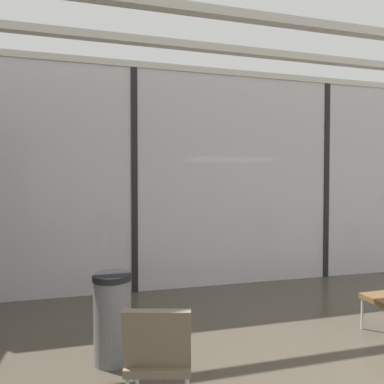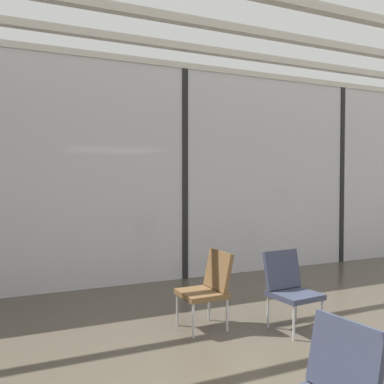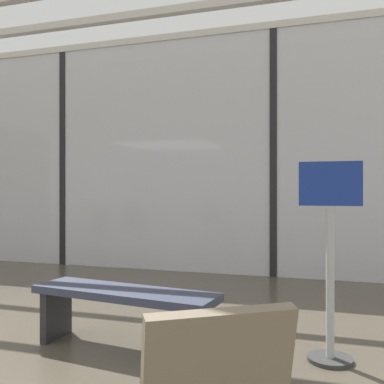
% 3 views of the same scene
% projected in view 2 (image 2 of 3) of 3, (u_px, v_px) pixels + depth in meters
% --- Properties ---
extents(glass_curtain_wall, '(14.00, 0.08, 3.56)m').
position_uv_depth(glass_curtain_wall, '(184.00, 174.00, 7.10)').
color(glass_curtain_wall, silver).
rests_on(glass_curtain_wall, ground).
extents(window_mullion_1, '(0.10, 0.12, 3.56)m').
position_uv_depth(window_mullion_1, '(184.00, 174.00, 7.10)').
color(window_mullion_1, black).
rests_on(window_mullion_1, ground).
extents(window_mullion_2, '(0.10, 0.12, 3.56)m').
position_uv_depth(window_mullion_2, '(340.00, 175.00, 8.55)').
color(window_mullion_2, black).
rests_on(window_mullion_2, ground).
extents(parked_airplane, '(14.60, 4.30, 4.30)m').
position_uv_depth(parked_airplane, '(57.00, 161.00, 10.34)').
color(parked_airplane, silver).
rests_on(parked_airplane, ground).
extents(lounge_chair_2, '(0.54, 0.50, 0.87)m').
position_uv_depth(lounge_chair_2, '(209.00, 285.00, 4.77)').
color(lounge_chair_2, brown).
rests_on(lounge_chair_2, ground).
extents(lounge_chair_5, '(0.52, 0.56, 0.87)m').
position_uv_depth(lounge_chair_5, '(290.00, 285.00, 4.74)').
color(lounge_chair_5, '#33384C').
rests_on(lounge_chair_5, ground).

